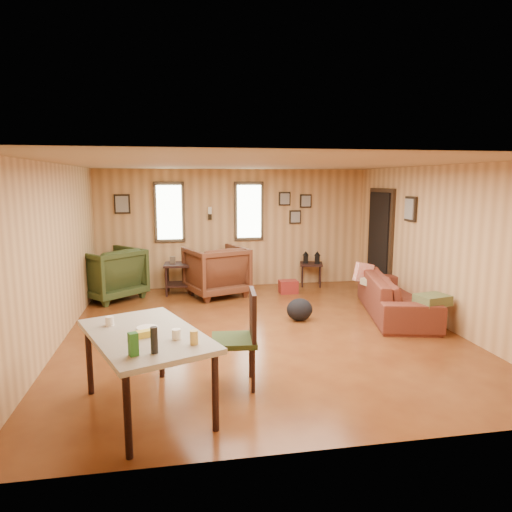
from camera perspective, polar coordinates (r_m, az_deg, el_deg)
The scene contains 11 objects.
room at distance 6.75m, azimuth 1.60°, elevation 1.17°, with size 5.54×6.04×2.44m.
sofa at distance 7.76m, azimuth 17.13°, elevation -3.95°, with size 2.23×0.65×0.87m, color #60291B.
recliner_brown at distance 8.69m, azimuth -5.00°, elevation -1.58°, with size 1.01×0.95×1.04m, color #532A18.
recliner_green at distance 8.83m, azimuth -17.84°, elevation -1.81°, with size 1.02×0.95×1.04m, color #2E3B1B.
end_table at distance 8.93m, azimuth -9.53°, elevation -2.10°, with size 0.61×0.56×0.73m.
side_table at distance 9.55m, azimuth 6.93°, elevation -0.76°, with size 0.56×0.56×0.73m.
cooler at distance 8.93m, azimuth 4.05°, elevation -3.86°, with size 0.35×0.25×0.25m.
backpack at distance 7.21m, azimuth 5.47°, elevation -6.68°, with size 0.42×0.32×0.35m.
sofa_pillows at distance 7.55m, azimuth 17.26°, elevation -3.75°, with size 0.82×1.89×0.39m.
dining_table at distance 4.43m, azimuth -13.58°, elevation -10.23°, with size 1.41×1.75×0.99m.
dining_chair at distance 4.88m, azimuth -1.82°, elevation -9.60°, with size 0.51×0.51×1.04m.
Camera 1 is at (-1.17, -6.27, 2.17)m, focal length 32.00 mm.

